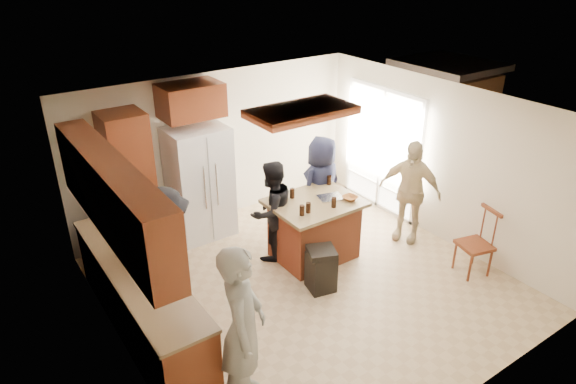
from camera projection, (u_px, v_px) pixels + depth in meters
room_shell at (435, 133)px, 10.20m from camera, size 8.00×5.20×5.00m
person_front_left at (243, 328)px, 4.97m from camera, size 0.79×0.83×1.84m
person_behind_left at (272, 211)px, 7.44m from camera, size 0.82×0.59×1.54m
person_behind_right at (321, 186)px, 8.09m from camera, size 0.86×0.62×1.63m
person_side_right at (409, 191)px, 7.91m from camera, size 0.88×1.09×1.65m
person_counter at (168, 252)px, 6.32m from camera, size 0.77×1.19×1.71m
left_cabinetry at (131, 266)px, 5.86m from camera, size 0.64×3.00×2.30m
back_wall_units at (146, 164)px, 7.46m from camera, size 1.80×0.60×2.45m
refrigerator at (200, 183)px, 8.02m from camera, size 0.90×0.76×1.80m
kitchen_island at (314, 229)px, 7.58m from camera, size 1.28×1.03×0.93m
island_items at (329, 198)px, 7.37m from camera, size 1.01×0.73×0.15m
trash_bin at (321, 269)px, 6.92m from camera, size 0.47×0.47×0.63m
spindle_chair at (476, 245)px, 7.21m from camera, size 0.51×0.51×0.99m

